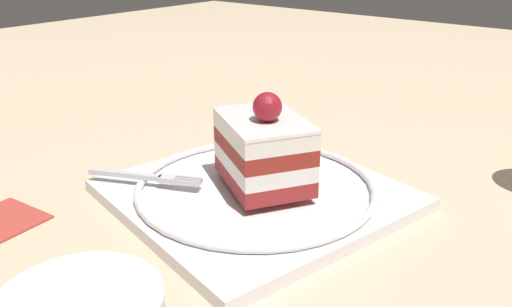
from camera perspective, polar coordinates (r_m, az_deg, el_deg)
name	(u,v)px	position (r m, az deg, el deg)	size (l,w,h in m)	color
ground_plane	(273,194)	(0.53, 1.85, -4.41)	(2.40, 2.40, 0.00)	#CCB390
dessert_plate	(256,192)	(0.52, 0.00, -4.11)	(0.29, 0.29, 0.02)	silver
cake_slice	(264,149)	(0.50, 0.84, 0.47)	(0.12, 0.11, 0.09)	maroon
fork	(148,177)	(0.53, -11.53, -2.47)	(0.11, 0.06, 0.00)	silver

